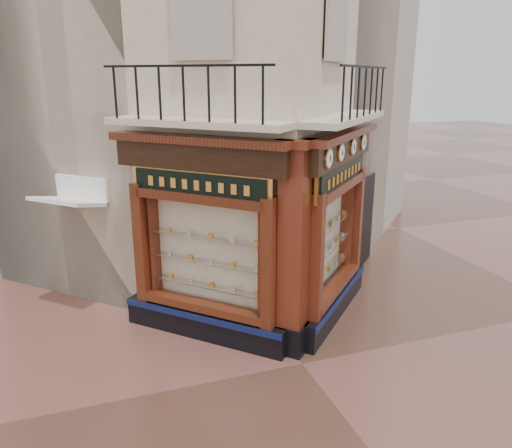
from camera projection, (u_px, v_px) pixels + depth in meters
name	position (u px, v px, depth m)	size (l,w,h in m)	color
ground	(302.00, 364.00, 9.00)	(80.00, 80.00, 0.00)	#4B2D23
main_building	(210.00, 35.00, 12.86)	(8.00, 8.00, 12.00)	beige
neighbour_left	(107.00, 57.00, 14.46)	(8.00, 8.00, 11.00)	#B3AB9C
neighbour_right	(266.00, 59.00, 16.02)	(8.00, 8.00, 11.00)	#B3AB9C
shopfront_left	(203.00, 242.00, 9.41)	(2.86, 2.86, 3.98)	black
shopfront_right	(336.00, 228.00, 10.30)	(2.86, 2.86, 3.98)	black
corner_pilaster	(294.00, 254.00, 8.90)	(0.85, 0.85, 3.98)	black
balcony	(275.00, 120.00, 9.14)	(5.94, 2.97, 1.03)	beige
clock_a	(328.00, 158.00, 8.63)	(0.29, 0.29, 0.36)	#B58B3C
clock_b	(341.00, 153.00, 9.27)	(0.28, 0.28, 0.35)	#B58B3C
clock_c	(353.00, 147.00, 10.01)	(0.27, 0.27, 0.33)	#B58B3C
clock_d	(363.00, 142.00, 10.72)	(0.29, 0.29, 0.36)	#B58B3C
awning	(79.00, 310.00, 11.06)	(1.40, 0.84, 0.08)	white
signboard_left	(199.00, 185.00, 9.02)	(2.12, 2.12, 0.57)	gold
signboard_right	(342.00, 175.00, 9.95)	(2.21, 2.21, 0.59)	gold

